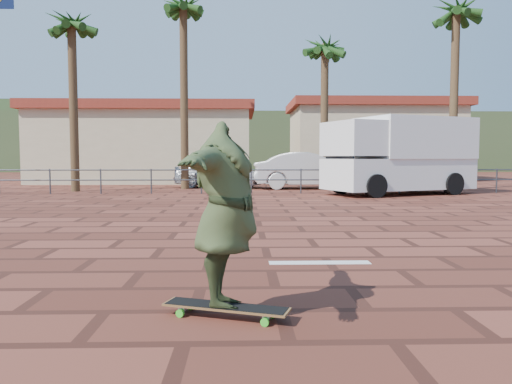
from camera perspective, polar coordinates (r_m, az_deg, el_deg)
ground at (r=8.13m, az=1.04°, el=-6.35°), size 120.00×120.00×0.00m
paint_stripe at (r=7.02m, az=7.27°, el=-8.01°), size 1.40×0.22×0.01m
guardrail at (r=20.01m, az=-0.54°, el=1.76°), size 24.06×0.06×1.00m
palm_far_left at (r=23.27m, az=-20.33°, el=17.10°), size 2.40×2.40×8.25m
palm_left at (r=24.03m, az=-8.31°, el=19.64°), size 2.40×2.40×9.45m
palm_center at (r=24.30m, az=7.89°, el=15.59°), size 2.40×2.40×7.75m
palm_right at (r=24.67m, az=21.91°, el=18.08°), size 2.40×2.40×9.05m
building_west at (r=30.52m, az=-12.29°, el=5.45°), size 12.60×7.60×4.50m
building_east at (r=33.08m, az=13.12°, el=5.76°), size 10.60×6.60×5.00m
hill_front at (r=58.01m, az=-1.24°, el=5.52°), size 70.00×18.00×6.00m
hill_back at (r=67.59m, az=-20.38°, el=5.90°), size 35.00×14.00×8.00m
longboard at (r=4.66m, az=-3.46°, el=-13.05°), size 1.19×0.63×0.11m
skateboarder at (r=4.49m, az=-3.50°, el=-2.57°), size 0.88×2.11×1.67m
campervan at (r=20.47m, az=16.11°, el=4.18°), size 6.29×4.38×3.01m
car_silver at (r=24.03m, az=-4.28°, el=2.21°), size 4.50×2.76×1.43m
car_white at (r=23.27m, az=6.05°, el=2.46°), size 5.14×1.83×1.69m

